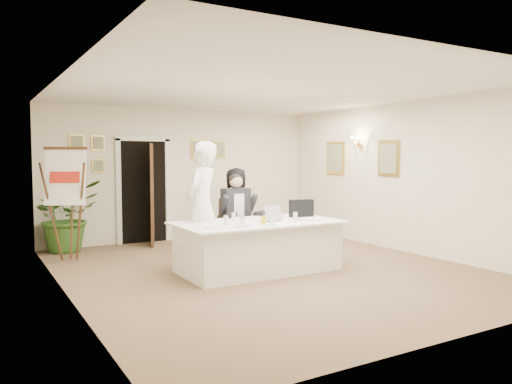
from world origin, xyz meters
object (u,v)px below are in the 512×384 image
(laptop_bag, at_px, (301,208))
(standing_woman, at_px, (236,207))
(standing_man, at_px, (202,206))
(laptop, at_px, (269,212))
(oj_glass, at_px, (263,221))
(steel_jug, at_px, (242,220))
(potted_palm, at_px, (66,216))
(paper_stack, at_px, (309,219))
(flip_chart, at_px, (68,210))
(conference_table, at_px, (258,246))
(seated_man, at_px, (237,216))

(laptop_bag, bearing_deg, standing_woman, 108.92)
(standing_man, relative_size, laptop, 5.75)
(oj_glass, bearing_deg, steel_jug, 125.81)
(potted_palm, height_order, steel_jug, potted_palm)
(paper_stack, distance_m, oj_glass, 0.92)
(flip_chart, distance_m, paper_stack, 4.06)
(potted_palm, height_order, paper_stack, potted_palm)
(laptop_bag, distance_m, paper_stack, 0.50)
(standing_woman, distance_m, paper_stack, 2.29)
(standing_woman, relative_size, steel_jug, 14.26)
(paper_stack, xyz_separation_m, steel_jug, (-1.11, 0.17, 0.04))
(conference_table, xyz_separation_m, laptop_bag, (0.95, 0.19, 0.53))
(conference_table, height_order, flip_chart, flip_chart)
(standing_woman, bearing_deg, potted_palm, -15.54)
(flip_chart, distance_m, potted_palm, 1.02)
(standing_man, xyz_separation_m, oj_glass, (0.59, -0.89, -0.17))
(seated_man, height_order, steel_jug, seated_man)
(steel_jug, bearing_deg, seated_man, 65.92)
(laptop_bag, bearing_deg, seated_man, 146.96)
(conference_table, height_order, standing_man, standing_man)
(steel_jug, bearing_deg, standing_woman, 64.41)
(seated_man, bearing_deg, laptop_bag, -43.88)
(seated_man, height_order, oj_glass, seated_man)
(standing_man, bearing_deg, laptop, 108.03)
(flip_chart, xyz_separation_m, paper_stack, (3.20, -2.49, -0.09))
(conference_table, bearing_deg, flip_chart, 137.35)
(standing_man, distance_m, oj_glass, 1.08)
(paper_stack, distance_m, steel_jug, 1.12)
(standing_man, distance_m, laptop_bag, 1.70)
(flip_chart, height_order, oj_glass, flip_chart)
(conference_table, relative_size, standing_man, 1.27)
(conference_table, height_order, potted_palm, potted_palm)
(conference_table, bearing_deg, laptop, -0.22)
(laptop_bag, xyz_separation_m, steel_jug, (-1.28, -0.28, -0.09))
(standing_woman, bearing_deg, conference_table, 77.77)
(potted_palm, distance_m, paper_stack, 4.64)
(laptop, xyz_separation_m, paper_stack, (0.58, -0.26, -0.12))
(flip_chart, distance_m, standing_woman, 3.11)
(seated_man, height_order, laptop_bag, seated_man)
(seated_man, bearing_deg, laptop, -86.76)
(seated_man, relative_size, steel_jug, 13.63)
(conference_table, relative_size, steel_jug, 23.17)
(conference_table, bearing_deg, seated_man, 81.61)
(seated_man, distance_m, oj_glass, 1.36)
(seated_man, distance_m, steel_jug, 1.16)
(conference_table, height_order, steel_jug, steel_jug)
(steel_jug, bearing_deg, conference_table, 15.81)
(laptop, bearing_deg, conference_table, 168.85)
(standing_man, height_order, oj_glass, standing_man)
(laptop_bag, distance_m, steel_jug, 1.31)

